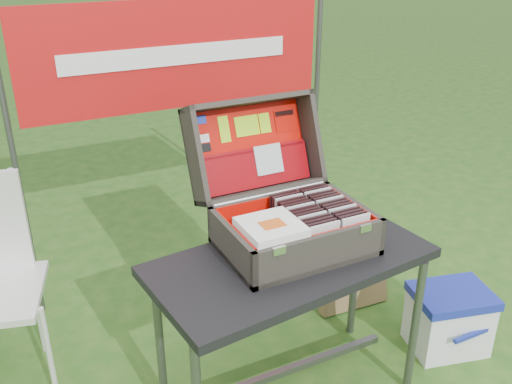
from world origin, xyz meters
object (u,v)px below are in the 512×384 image
table (289,328)px  suitcase (288,185)px  cardboard_box (352,271)px  cooler (449,319)px

table → suitcase: (0.05, 0.12, 0.61)m
suitcase → cardboard_box: bearing=27.2°
table → cooler: table is taller
suitcase → cardboard_box: (0.59, 0.30, -0.75)m
suitcase → cooler: 1.14m
suitcase → cooler: (0.80, -0.20, -0.79)m
table → cardboard_box: bearing=27.2°
cooler → cardboard_box: (-0.21, 0.50, 0.05)m
cardboard_box → suitcase: bearing=-149.5°
table → suitcase: suitcase is taller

